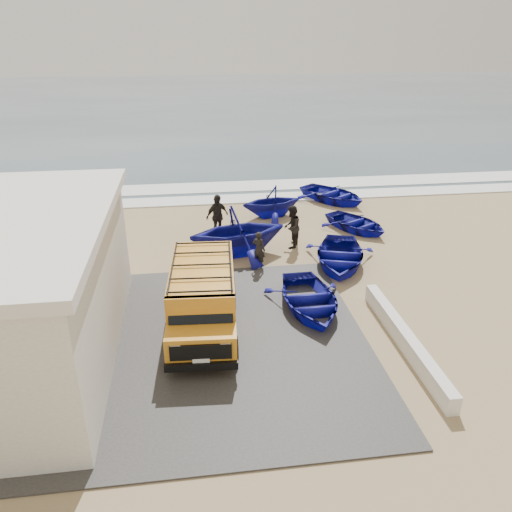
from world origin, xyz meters
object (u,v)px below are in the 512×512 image
boat_near_left (309,299)px  boat_near_right (339,256)px  parapet (405,339)px  boat_mid_right (356,223)px  van (203,296)px  boat_far_right (333,194)px  fisherman_middle (292,227)px  boat_mid_left (238,231)px  fisherman_back (217,216)px  boat_far_left (271,201)px  fisherman_front (259,250)px

boat_near_left → boat_near_right: bearing=57.0°
parapet → boat_mid_right: bearing=80.3°
van → boat_near_right: 6.90m
boat_mid_right → boat_far_right: size_ratio=0.84×
parapet → boat_near_right: size_ratio=1.49×
fisherman_middle → boat_far_right: bearing=174.1°
boat_mid_left → boat_far_right: (5.93, 6.49, -0.66)m
boat_near_right → boat_mid_left: boat_mid_left is taller
boat_mid_left → boat_far_right: 8.82m
fisherman_back → boat_far_left: bearing=7.0°
boat_near_right → fisherman_back: bearing=158.5°
boat_mid_right → fisherman_front: bearing=-175.9°
boat_far_right → fisherman_middle: 6.97m
boat_far_left → boat_far_right: 4.27m
parapet → van: size_ratio=1.17×
boat_mid_left → boat_far_left: boat_mid_left is taller
fisherman_middle → boat_far_left: bearing=-152.1°
parapet → fisherman_back: fisherman_back is taller
boat_near_left → boat_near_right: boat_near_right is taller
parapet → boat_mid_left: 8.58m
fisherman_middle → fisherman_back: fisherman_back is taller
van → fisherman_front: (2.37, 4.25, -0.40)m
van → boat_far_right: bearing=61.3°
van → boat_far_right: size_ratio=1.28×
boat_mid_right → fisherman_front: (-5.16, -3.38, 0.41)m
van → boat_mid_left: size_ratio=1.26×
boat_far_right → fisherman_front: fisherman_front is taller
parapet → boat_near_right: 5.85m
parapet → fisherman_middle: size_ratio=3.20×
boat_far_right → fisherman_front: size_ratio=2.66×
boat_near_left → boat_mid_right: (3.94, 6.96, -0.04)m
boat_near_left → boat_far_left: (0.26, 9.40, 0.41)m
boat_near_left → boat_mid_right: boat_near_left is taller
van → fisherman_back: bearing=86.6°
boat_far_right → fisherman_front: (-5.24, -7.79, 0.34)m
van → fisherman_back: van is taller
boat_near_right → boat_far_right: (2.01, 8.07, -0.00)m
boat_mid_left → fisherman_middle: bearing=-90.3°
van → boat_mid_left: (1.67, 5.55, -0.08)m
boat_mid_right → fisherman_front: 6.18m
boat_near_right → boat_far_right: size_ratio=1.00×
van → boat_mid_right: size_ratio=1.52×
boat_mid_left → boat_mid_right: bearing=-82.9°
boat_far_right → fisherman_back: size_ratio=2.00×
fisherman_front → boat_far_left: bearing=-69.7°
boat_far_left → boat_near_left: bearing=-14.3°
boat_far_left → fisherman_back: bearing=-63.2°
van → boat_near_right: bearing=38.9°
fisherman_middle → van: bearing=-9.0°
van → boat_far_right: 14.26m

